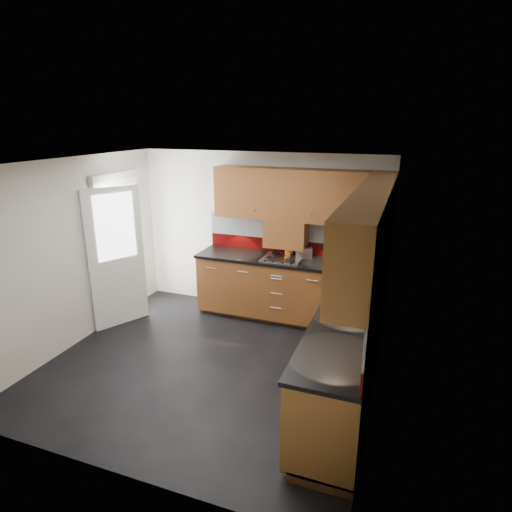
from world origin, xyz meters
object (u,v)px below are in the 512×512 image
at_px(utensil_pot, 289,249).
at_px(food_processor, 355,288).
at_px(toaster, 303,253).
at_px(gas_hob, 282,258).

distance_m(utensil_pot, food_processor, 1.72).
bearing_deg(toaster, food_processor, -55.02).
relative_size(utensil_pot, food_processor, 1.45).
relative_size(gas_hob, food_processor, 1.79).
distance_m(gas_hob, toaster, 0.31).
bearing_deg(utensil_pot, toaster, -7.95).
xyz_separation_m(toaster, food_processor, (0.90, -1.28, 0.06)).
xyz_separation_m(gas_hob, toaster, (0.27, 0.15, 0.07)).
bearing_deg(food_processor, utensil_pot, 130.42).
height_order(gas_hob, food_processor, food_processor).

